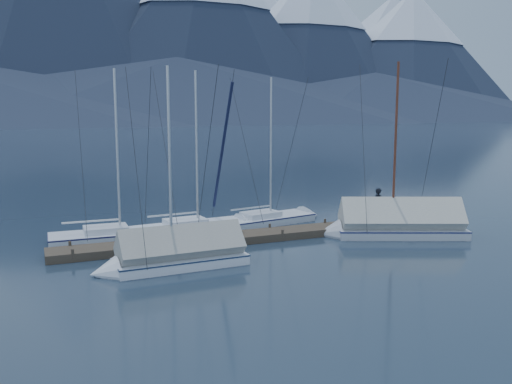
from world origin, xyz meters
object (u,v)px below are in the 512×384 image
Objects in this scene: sailboat_covered_near at (389,227)px; sailboat_open_mid at (206,227)px; sailboat_open_right at (277,219)px; person at (378,204)px; sailboat_open_left at (130,236)px; sailboat_covered_far at (169,258)px.

sailboat_open_mid is at bearing 149.55° from sailboat_covered_near.
sailboat_open_right is 6.05m from sailboat_covered_near.
sailboat_covered_near is at bearing -30.45° from sailboat_open_mid.
sailboat_open_mid is 5.16× the size of person.
sailboat_open_left reaches higher than sailboat_covered_far.
sailboat_open_right is at bearing 39.91° from sailboat_covered_far.
sailboat_open_left is at bearing 160.12° from sailboat_covered_near.
sailboat_covered_far is at bearing -173.78° from sailboat_covered_near.
sailboat_covered_near reaches higher than person.
sailboat_covered_near reaches higher than sailboat_open_left.
sailboat_open_left is 12.04m from sailboat_covered_near.
person is at bearing 69.13° from sailboat_covered_near.
sailboat_open_right is at bearing 125.25° from sailboat_covered_near.
sailboat_open_right reaches higher than sailboat_covered_far.
sailboat_covered_far is at bearing -119.92° from sailboat_open_mid.
sailboat_covered_near is 1.09× the size of sailboat_covered_far.
sailboat_open_left reaches higher than sailboat_open_right.
sailboat_open_right is at bearing 6.15° from sailboat_open_left.
sailboat_open_left is 1.03× the size of sailboat_covered_far.
sailboat_covered_far is 4.97× the size of person.
sailboat_open_mid is 6.49m from sailboat_covered_far.
sailboat_covered_near is at bearing -19.88° from sailboat_open_left.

